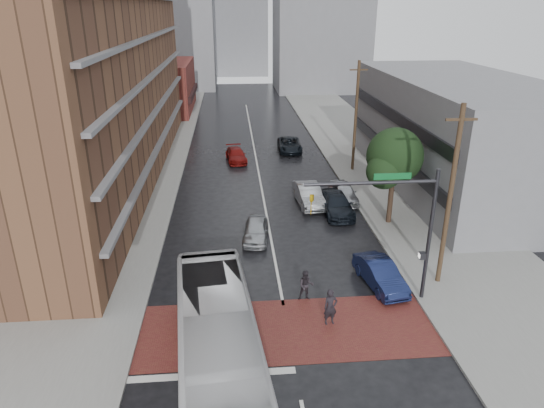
{
  "coord_description": "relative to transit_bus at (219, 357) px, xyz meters",
  "views": [
    {
      "loc": [
        -2.37,
        -18.48,
        14.3
      ],
      "look_at": [
        -0.14,
        7.83,
        3.5
      ],
      "focal_mm": 32.0,
      "sensor_mm": 36.0,
      "label": 1
    }
  ],
  "objects": [
    {
      "name": "ground",
      "position": [
        3.12,
        3.34,
        -1.78
      ],
      "size": [
        160.0,
        160.0,
        0.0
      ],
      "primitive_type": "plane",
      "color": "black",
      "rests_on": "ground"
    },
    {
      "name": "crosswalk",
      "position": [
        3.12,
        3.84,
        -1.77
      ],
      "size": [
        14.0,
        5.0,
        0.02
      ],
      "primitive_type": "cube",
      "color": "maroon",
      "rests_on": "ground"
    },
    {
      "name": "sidewalk_west",
      "position": [
        -8.38,
        28.34,
        -1.71
      ],
      "size": [
        9.0,
        90.0,
        0.15
      ],
      "primitive_type": "cube",
      "color": "gray",
      "rests_on": "ground"
    },
    {
      "name": "sidewalk_east",
      "position": [
        14.62,
        28.34,
        -1.71
      ],
      "size": [
        9.0,
        90.0,
        0.15
      ],
      "primitive_type": "cube",
      "color": "gray",
      "rests_on": "ground"
    },
    {
      "name": "apartment_block",
      "position": [
        -10.88,
        27.34,
        12.22
      ],
      "size": [
        10.0,
        44.0,
        28.0
      ],
      "primitive_type": "cube",
      "color": "brown",
      "rests_on": "ground"
    },
    {
      "name": "storefront_west",
      "position": [
        -8.88,
        57.34,
        1.72
      ],
      "size": [
        8.0,
        16.0,
        7.0
      ],
      "primitive_type": "cube",
      "color": "maroon",
      "rests_on": "ground"
    },
    {
      "name": "building_east",
      "position": [
        19.62,
        23.34,
        2.72
      ],
      "size": [
        11.0,
        26.0,
        9.0
      ],
      "primitive_type": "cube",
      "color": "gray",
      "rests_on": "ground"
    },
    {
      "name": "distant_tower_center",
      "position": [
        3.12,
        98.34,
        10.22
      ],
      "size": [
        12.0,
        10.0,
        24.0
      ],
      "primitive_type": "cube",
      "color": "gray",
      "rests_on": "ground"
    },
    {
      "name": "street_tree",
      "position": [
        11.64,
        15.38,
        2.95
      ],
      "size": [
        4.2,
        4.1,
        6.9
      ],
      "color": "#332319",
      "rests_on": "ground"
    },
    {
      "name": "signal_mast",
      "position": [
        8.97,
        5.84,
        2.95
      ],
      "size": [
        6.5,
        0.3,
        7.2
      ],
      "color": "#2D2D33",
      "rests_on": "ground"
    },
    {
      "name": "utility_pole_near",
      "position": [
        11.92,
        7.34,
        3.36
      ],
      "size": [
        1.6,
        0.26,
        10.0
      ],
      "color": "#473321",
      "rests_on": "ground"
    },
    {
      "name": "utility_pole_far",
      "position": [
        11.92,
        27.34,
        3.36
      ],
      "size": [
        1.6,
        0.26,
        10.0
      ],
      "color": "#473321",
      "rests_on": "ground"
    },
    {
      "name": "transit_bus",
      "position": [
        0.0,
        0.0,
        0.0
      ],
      "size": [
        4.25,
        13.03,
        3.56
      ],
      "primitive_type": "imported",
      "rotation": [
        0.0,
        0.0,
        0.1
      ],
      "color": "silver",
      "rests_on": "ground"
    },
    {
      "name": "pedestrian_a",
      "position": [
        5.2,
        4.17,
        -0.85
      ],
      "size": [
        0.75,
        0.56,
        1.87
      ],
      "primitive_type": "imported",
      "rotation": [
        0.0,
        0.0,
        0.18
      ],
      "color": "black",
      "rests_on": "ground"
    },
    {
      "name": "pedestrian_b",
      "position": [
        4.35,
        6.34,
        -0.95
      ],
      "size": [
        0.84,
        0.68,
        1.67
      ],
      "primitive_type": "imported",
      "rotation": [
        0.0,
        0.0,
        -0.06
      ],
      "color": "#252127",
      "rests_on": "ground"
    },
    {
      "name": "car_travel_a",
      "position": [
        2.12,
        13.63,
        -1.11
      ],
      "size": [
        2.05,
        4.11,
        1.34
      ],
      "primitive_type": "imported",
      "rotation": [
        0.0,
        0.0,
        -0.12
      ],
      "color": "#A8ACB0",
      "rests_on": "ground"
    },
    {
      "name": "car_travel_b",
      "position": [
        6.52,
        19.38,
        -0.98
      ],
      "size": [
        2.09,
        5.0,
        1.61
      ],
      "primitive_type": "imported",
      "rotation": [
        0.0,
        0.0,
        0.08
      ],
      "color": "#B9BDC1",
      "rests_on": "ground"
    },
    {
      "name": "car_travel_c",
      "position": [
        1.11,
        31.23,
        -1.14
      ],
      "size": [
        2.29,
        4.57,
        1.27
      ],
      "primitive_type": "imported",
      "rotation": [
        0.0,
        0.0,
        0.12
      ],
      "color": "maroon",
      "rests_on": "ground"
    },
    {
      "name": "suv_travel",
      "position": [
        6.83,
        34.4,
        -1.07
      ],
      "size": [
        2.51,
        5.17,
        1.42
      ],
      "primitive_type": "imported",
      "rotation": [
        0.0,
        0.0,
        -0.03
      ],
      "color": "black",
      "rests_on": "ground"
    },
    {
      "name": "car_parked_near",
      "position": [
        8.61,
        7.34,
        -1.07
      ],
      "size": [
        2.23,
        4.51,
        1.42
      ],
      "primitive_type": "imported",
      "rotation": [
        0.0,
        0.0,
        0.17
      ],
      "color": "#131B43",
      "rests_on": "ground"
    },
    {
      "name": "car_parked_mid",
      "position": [
        8.32,
        17.51,
        -1.05
      ],
      "size": [
        2.06,
        5.05,
        1.46
      ],
      "primitive_type": "imported",
      "rotation": [
        0.0,
        0.0,
        0.0
      ],
      "color": "black",
      "rests_on": "ground"
    },
    {
      "name": "car_parked_far",
      "position": [
        9.36,
        19.83,
        -1.04
      ],
      "size": [
        1.87,
        4.4,
        1.48
      ],
      "primitive_type": "imported",
      "rotation": [
        0.0,
        0.0,
        0.03
      ],
      "color": "#AFB3B7",
      "rests_on": "ground"
    }
  ]
}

